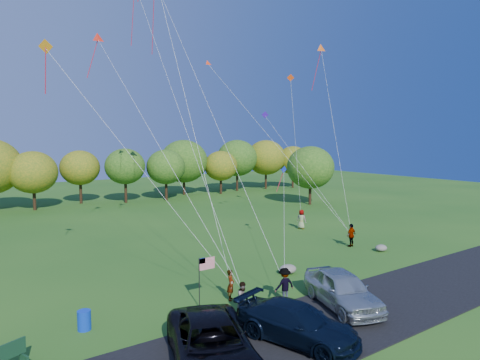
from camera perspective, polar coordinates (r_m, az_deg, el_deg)
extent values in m
plane|color=#215418|center=(23.89, 4.63, -15.21)|extent=(140.00, 140.00, 0.00)
cube|color=black|center=(21.18, 11.90, -18.04)|extent=(44.00, 6.00, 0.06)
cylinder|color=#342213|center=(58.01, -26.15, -1.95)|extent=(0.36, 0.36, 2.81)
ellipsoid|color=#1F4E14|center=(57.69, -26.30, 1.42)|extent=(6.22, 6.22, 5.60)
cylinder|color=#342213|center=(57.43, -19.76, -1.84)|extent=(0.36, 0.36, 2.68)
ellipsoid|color=#2F5B16|center=(57.09, -19.88, 1.77)|extent=(7.04, 7.04, 6.34)
cylinder|color=#342213|center=(59.84, -15.45, -1.58)|extent=(0.36, 0.36, 2.35)
ellipsoid|color=#1F4E14|center=(59.53, -15.54, 1.53)|extent=(6.42, 6.42, 5.78)
cylinder|color=#342213|center=(61.84, -11.67, -1.19)|extent=(0.36, 0.36, 2.51)
ellipsoid|color=#1F4E14|center=(61.56, -11.72, 1.61)|extent=(5.45, 5.45, 4.91)
cylinder|color=#342213|center=(63.60, -7.22, -0.70)|extent=(0.36, 0.36, 3.03)
ellipsoid|color=#1F4E14|center=(63.30, -7.26, 2.67)|extent=(6.83, 6.83, 6.15)
cylinder|color=#342213|center=(67.21, -3.67, -0.32)|extent=(0.36, 0.36, 3.03)
ellipsoid|color=#1F4E14|center=(66.95, -3.68, 2.45)|extent=(5.35, 5.35, 4.81)
cylinder|color=#342213|center=(68.73, 0.38, -0.19)|extent=(0.36, 0.36, 3.01)
ellipsoid|color=#2F5B16|center=(68.47, 0.38, 2.50)|extent=(5.30, 5.30, 4.77)
cylinder|color=#342213|center=(71.28, 4.38, -0.05)|extent=(0.36, 0.36, 2.87)
ellipsoid|color=#2F5B16|center=(71.03, 4.40, 2.61)|extent=(5.75, 5.75, 5.17)
cylinder|color=#342213|center=(75.25, 6.89, 0.00)|extent=(0.36, 0.36, 2.26)
ellipsoid|color=#1F4E14|center=(75.03, 6.91, 2.14)|extent=(5.19, 5.19, 4.67)
cylinder|color=#342213|center=(55.22, 9.32, -1.81)|extent=(0.36, 0.36, 2.80)
ellipsoid|color=#1F4E14|center=(54.89, 9.37, 1.66)|extent=(6.00, 6.00, 5.40)
imported|color=black|center=(16.83, -3.78, -21.07)|extent=(4.97, 6.91, 1.75)
imported|color=black|center=(18.83, 7.64, -18.40)|extent=(3.70, 5.78, 1.56)
imported|color=#AEB6B9|center=(22.61, 13.48, -13.97)|extent=(3.70, 5.73, 1.81)
imported|color=#4C4C59|center=(23.06, -1.24, -13.81)|extent=(0.69, 0.70, 1.63)
imported|color=#4C4C59|center=(21.52, 0.44, -15.39)|extent=(0.77, 0.61, 1.55)
imported|color=#4C4C59|center=(23.01, 5.95, -13.70)|extent=(1.20, 0.76, 1.77)
imported|color=#4C4C59|center=(34.78, 14.62, -7.14)|extent=(1.11, 0.57, 1.82)
imported|color=#4C4C59|center=(40.54, 8.18, -5.20)|extent=(0.90, 1.04, 1.81)
cylinder|color=#0C36C2|center=(21.10, -20.06, -17.16)|extent=(0.58, 0.58, 0.88)
cylinder|color=black|center=(22.07, -5.45, -13.50)|extent=(0.05, 0.05, 2.53)
cube|color=red|center=(22.01, -4.42, -11.05)|extent=(0.91, 0.61, 0.02)
cube|color=navy|center=(21.83, -5.07, -10.69)|extent=(0.36, 0.02, 0.28)
ellipsoid|color=gray|center=(27.52, 6.39, -11.74)|extent=(1.17, 0.91, 0.58)
ellipsoid|color=slate|center=(34.20, 18.30, -8.60)|extent=(0.96, 0.80, 0.50)
cone|color=#FF3A10|center=(40.90, -4.27, 15.29)|extent=(0.72, 0.42, 0.62)
cone|color=#D04F0E|center=(41.80, 10.77, 16.84)|extent=(0.99, 0.62, 0.91)
cube|color=#F74711|center=(39.25, 6.75, 13.38)|extent=(0.51, 0.44, 0.63)
cube|color=orange|center=(24.74, -24.49, 15.90)|extent=(0.63, 0.45, 0.72)
cube|color=#4112B7|center=(41.66, 3.36, 8.68)|extent=(0.60, 0.35, 0.65)
cone|color=red|center=(33.76, -18.40, 17.51)|extent=(0.93, 0.42, 0.86)
cube|color=#1631CA|center=(33.85, 5.87, 1.39)|extent=(0.57, 0.15, 0.56)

